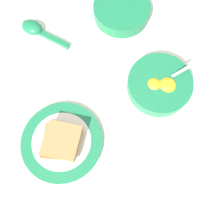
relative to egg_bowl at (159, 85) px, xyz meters
The scene contains 6 objects.
ground_plane 0.23m from the egg_bowl, 23.93° to the right, with size 3.00×3.00×0.00m, color silver.
egg_bowl is the anchor object (origin of this frame).
toast_plate 0.31m from the egg_bowl, ahead, with size 0.21×0.21×0.01m.
toast_sandwich 0.31m from the egg_bowl, 10.04° to the left, with size 0.13×0.12×0.04m.
soup_spoon 0.41m from the egg_bowl, 48.70° to the right, with size 0.13×0.15×0.03m.
congee_bowl 0.27m from the egg_bowl, 89.65° to the right, with size 0.18×0.18×0.04m.
Camera 1 is at (0.01, 0.28, 0.58)m, focal length 35.00 mm.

